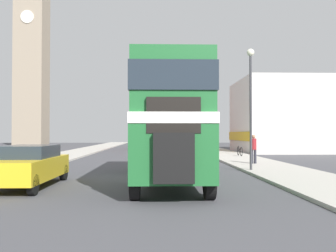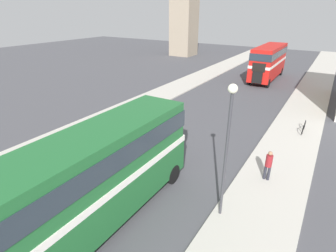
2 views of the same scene
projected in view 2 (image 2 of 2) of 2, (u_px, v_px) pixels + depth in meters
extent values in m
plane|color=#47474C|center=(98.00, 200.00, 12.55)|extent=(120.00, 120.00, 0.00)
cube|color=#B7B2A8|center=(18.00, 160.00, 15.83)|extent=(3.50, 120.00, 0.12)
cube|color=#1E602D|center=(98.00, 199.00, 10.67)|extent=(2.38, 10.08, 1.64)
cube|color=white|center=(95.00, 179.00, 10.27)|extent=(2.40, 10.13, 0.30)
cube|color=#1E602D|center=(92.00, 156.00, 9.85)|extent=(2.33, 9.88, 1.79)
cube|color=#232D38|center=(92.00, 154.00, 9.81)|extent=(2.40, 9.98, 0.81)
cylinder|color=black|center=(140.00, 162.00, 14.67)|extent=(0.28, 1.04, 1.04)
cylinder|color=black|center=(172.00, 174.00, 13.65)|extent=(0.28, 1.04, 1.04)
cube|color=red|center=(267.00, 69.00, 33.47)|extent=(2.45, 9.22, 1.65)
cube|color=white|center=(268.00, 62.00, 33.07)|extent=(2.48, 9.27, 0.30)
cube|color=red|center=(270.00, 53.00, 32.65)|extent=(2.40, 9.04, 1.79)
cube|color=#232D38|center=(270.00, 53.00, 32.61)|extent=(2.48, 9.13, 0.81)
cube|color=black|center=(257.00, 78.00, 29.87)|extent=(1.10, 0.20, 1.32)
cube|color=black|center=(259.00, 68.00, 29.52)|extent=(1.47, 0.12, 0.96)
cylinder|color=black|center=(249.00, 81.00, 31.42)|extent=(0.28, 1.04, 1.04)
cylinder|color=black|center=(268.00, 83.00, 30.35)|extent=(0.28, 1.04, 1.04)
cylinder|color=black|center=(265.00, 70.00, 37.16)|extent=(0.28, 1.04, 1.04)
cylinder|color=black|center=(281.00, 71.00, 36.10)|extent=(0.28, 1.04, 1.04)
cube|color=#232D38|center=(0.00, 178.00, 12.09)|extent=(1.58, 2.39, 0.43)
cylinder|color=black|center=(28.00, 172.00, 14.14)|extent=(0.20, 0.64, 0.64)
cylinder|color=black|center=(47.00, 182.00, 13.36)|extent=(0.20, 0.64, 0.64)
cylinder|color=#282833|center=(265.00, 172.00, 13.80)|extent=(0.15, 0.15, 0.81)
cylinder|color=#282833|center=(269.00, 173.00, 13.70)|extent=(0.15, 0.15, 0.81)
cylinder|color=maroon|center=(269.00, 161.00, 13.45)|extent=(0.34, 0.34, 0.64)
sphere|color=#9E7051|center=(270.00, 153.00, 13.28)|extent=(0.22, 0.22, 0.22)
torus|color=black|center=(303.00, 130.00, 18.72)|extent=(0.05, 0.71, 0.71)
torus|color=black|center=(305.00, 125.00, 19.53)|extent=(0.05, 0.71, 0.71)
cylinder|color=black|center=(304.00, 126.00, 19.07)|extent=(0.04, 1.06, 0.34)
cylinder|color=black|center=(305.00, 123.00, 19.33)|extent=(0.04, 0.04, 0.43)
cylinder|color=#38383D|center=(225.00, 160.00, 10.48)|extent=(0.12, 0.12, 5.50)
sphere|color=#EFEACC|center=(233.00, 89.00, 9.28)|extent=(0.36, 0.36, 0.36)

